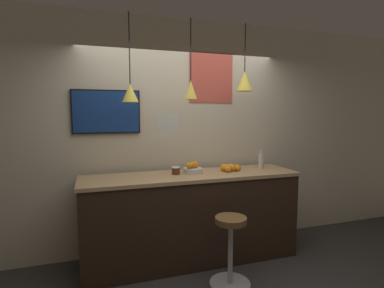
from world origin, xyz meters
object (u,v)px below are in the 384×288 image
Objects in this scene: juice_bottle at (261,161)px; fruit_bowl at (193,169)px; mounted_tv at (106,112)px; bar_stool at (230,243)px; spread_jar at (176,171)px.

fruit_bowl is at bearing -179.82° from juice_bottle.
mounted_tv reaches higher than juice_bottle.
bar_stool is 2.91× the size of juice_bottle.
fruit_bowl reaches higher than spread_jar.
bar_stool is 1.21m from juice_bottle.
spread_jar is (-1.11, 0.00, -0.06)m from juice_bottle.
fruit_bowl is 0.93× the size of juice_bottle.
mounted_tv reaches higher than fruit_bowl.
fruit_bowl is (-0.19, 0.65, 0.66)m from bar_stool.
fruit_bowl is at bearing -0.79° from spread_jar.
juice_bottle is 1.98m from mounted_tv.
bar_stool is at bearing -74.00° from fruit_bowl.
mounted_tv is at bearing 138.51° from bar_stool.
spread_jar is (-0.20, 0.00, -0.01)m from fruit_bowl.
mounted_tv is (-0.94, 0.35, 0.67)m from fruit_bowl.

